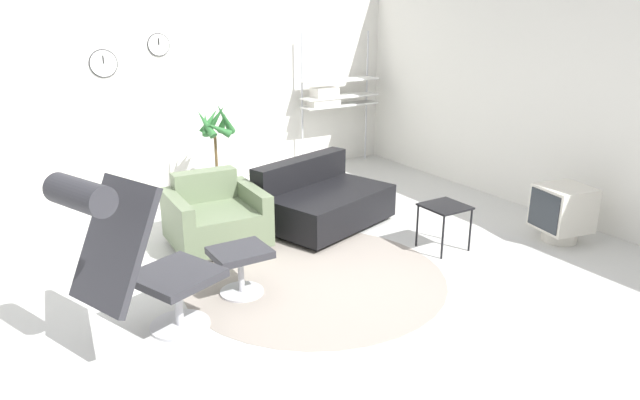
# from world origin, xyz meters

# --- Properties ---
(ground_plane) EXTENTS (12.00, 12.00, 0.00)m
(ground_plane) POSITION_xyz_m (0.00, 0.00, 0.00)
(ground_plane) COLOR silver
(wall_back) EXTENTS (12.00, 0.09, 2.80)m
(wall_back) POSITION_xyz_m (-0.00, 3.26, 1.40)
(wall_back) COLOR silver
(wall_back) RESTS_ON ground_plane
(wall_right) EXTENTS (0.06, 12.00, 2.80)m
(wall_right) POSITION_xyz_m (3.14, 0.00, 1.40)
(wall_right) COLOR silver
(wall_right) RESTS_ON ground_plane
(round_rug) EXTENTS (2.27, 2.27, 0.01)m
(round_rug) POSITION_xyz_m (-0.00, -0.06, 0.00)
(round_rug) COLOR gray
(round_rug) RESTS_ON ground_plane
(lounge_chair) EXTENTS (1.12, 0.85, 1.28)m
(lounge_chair) POSITION_xyz_m (-1.58, -0.35, 0.75)
(lounge_chair) COLOR #BCBCC1
(lounge_chair) RESTS_ON ground_plane
(ottoman) EXTENTS (0.45, 0.39, 0.39)m
(ottoman) POSITION_xyz_m (-0.66, 0.02, 0.29)
(ottoman) COLOR #BCBCC1
(ottoman) RESTS_ON ground_plane
(armchair_red) EXTENTS (0.92, 0.85, 0.70)m
(armchair_red) POSITION_xyz_m (-0.45, 1.08, 0.27)
(armchair_red) COLOR silver
(armchair_red) RESTS_ON ground_plane
(couch_low) EXTENTS (1.54, 1.27, 0.69)m
(couch_low) POSITION_xyz_m (0.74, 1.01, 0.25)
(couch_low) COLOR black
(couch_low) RESTS_ON ground_plane
(side_table) EXTENTS (0.40, 0.40, 0.44)m
(side_table) POSITION_xyz_m (1.39, -0.16, 0.39)
(side_table) COLOR black
(side_table) RESTS_ON ground_plane
(crt_television) EXTENTS (0.55, 0.54, 0.57)m
(crt_television) POSITION_xyz_m (2.54, -0.64, 0.31)
(crt_television) COLOR beige
(crt_television) RESTS_ON ground_plane
(potted_plant) EXTENTS (0.50, 0.49, 1.20)m
(potted_plant) POSITION_xyz_m (0.18, 2.58, 0.56)
(potted_plant) COLOR #333338
(potted_plant) RESTS_ON ground_plane
(shelf_unit) EXTENTS (1.19, 0.28, 1.92)m
(shelf_unit) POSITION_xyz_m (2.14, 2.97, 1.05)
(shelf_unit) COLOR #BCBCC1
(shelf_unit) RESTS_ON ground_plane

